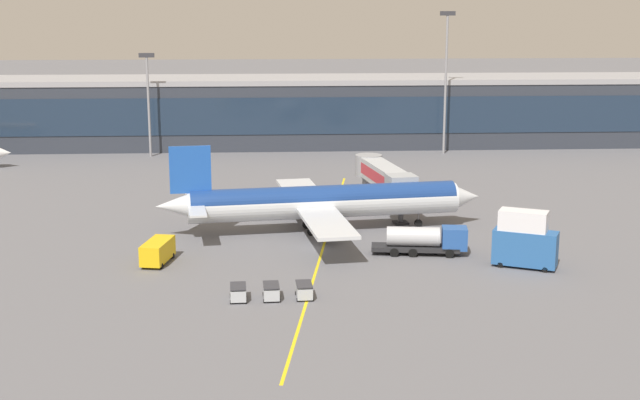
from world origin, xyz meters
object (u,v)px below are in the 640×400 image
baggage_cart_0 (238,292)px  baggage_cart_1 (271,291)px  fuel_tanker (426,240)px  baggage_cart_2 (304,290)px  catering_lift (525,240)px  main_airliner (322,202)px  lavatory_truck (158,250)px

baggage_cart_0 → baggage_cart_1: same height
fuel_tanker → baggage_cart_2: bearing=-135.2°
catering_lift → baggage_cart_0: catering_lift is taller
main_airliner → baggage_cart_0: 27.54m
fuel_tanker → main_airliner: bearing=135.5°
lavatory_truck → baggage_cart_1: (12.46, -12.98, -0.64)m
baggage_cart_0 → fuel_tanker: bearing=35.0°
main_airliner → catering_lift: (20.94, -16.46, -0.77)m
lavatory_truck → baggage_cart_2: bearing=-39.3°
baggage_cart_0 → lavatory_truck: bearing=125.2°
fuel_tanker → lavatory_truck: fuel_tanker is taller
baggage_cart_0 → baggage_cart_1: bearing=2.5°
main_airliner → lavatory_truck: bearing=-146.7°
fuel_tanker → baggage_cart_0: bearing=-145.0°
fuel_tanker → catering_lift: bearing=-29.2°
baggage_cart_2 → main_airliner: bearing=82.6°
baggage_cart_2 → baggage_cart_1: bearing=-177.5°
fuel_tanker → lavatory_truck: bearing=-177.1°
lavatory_truck → baggage_cart_0: size_ratio=2.26×
baggage_cart_1 → baggage_cart_2: size_ratio=1.00×
catering_lift → baggage_cart_1: (-27.45, -9.00, -2.28)m
lavatory_truck → baggage_cart_2: (15.66, -12.84, -0.64)m
main_airliner → baggage_cart_0: size_ratio=15.17×
main_airliner → fuel_tanker: main_airliner is taller
fuel_tanker → baggage_cart_0: size_ratio=4.06×
baggage_cart_1 → baggage_cart_2: 3.20m
fuel_tanker → catering_lift: catering_lift is taller
baggage_cart_1 → main_airliner: bearing=75.7°
baggage_cart_2 → fuel_tanker: bearing=44.8°
baggage_cart_0 → baggage_cart_2: size_ratio=1.00×
baggage_cart_2 → baggage_cart_0: bearing=-177.5°
lavatory_truck → baggage_cart_0: 16.07m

